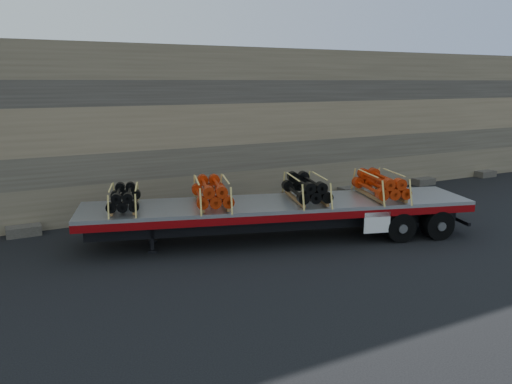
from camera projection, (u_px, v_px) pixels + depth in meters
The scene contains 7 objects.
ground at pixel (276, 239), 17.90m from camera, with size 120.00×120.00×0.00m, color black.
rock_wall at pixel (206, 127), 22.77m from camera, with size 44.00×3.00×7.00m, color #7A6B54.
trailer at pixel (279, 220), 17.83m from camera, with size 13.76×2.65×1.38m, color #B6B8BE, non-canonical shape.
bundle_front at pixel (124, 198), 16.59m from camera, with size 1.01×2.02×0.72m, color black, non-canonical shape.
bundle_midfront at pixel (212, 193), 17.13m from camera, with size 1.21×2.41×0.85m, color #B82A09, non-canonical shape.
bundle_midrear at pixel (306, 189), 17.78m from camera, with size 1.19×2.39×0.85m, color black, non-canonical shape.
bundle_rear at pixel (380, 185), 18.31m from camera, with size 1.23×2.46×0.87m, color #B82A09, non-canonical shape.
Camera 1 is at (-8.53, -14.84, 5.55)m, focal length 35.00 mm.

